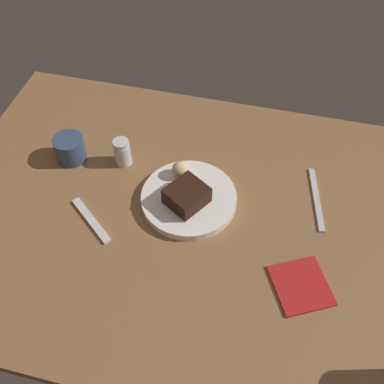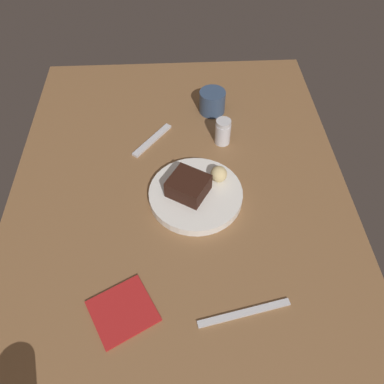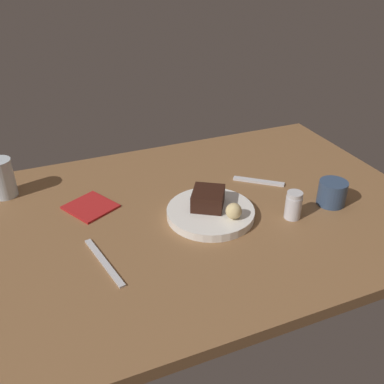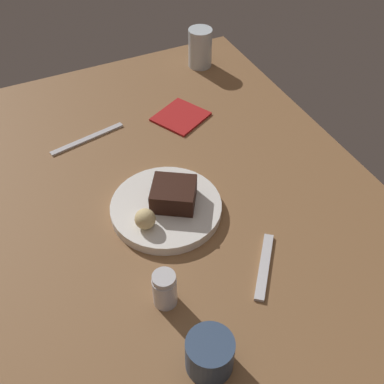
{
  "view_description": "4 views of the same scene",
  "coord_description": "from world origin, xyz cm",
  "px_view_note": "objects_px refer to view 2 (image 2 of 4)",
  "views": [
    {
      "loc": [
        -14.84,
        58.38,
        87.35
      ],
      "look_at": [
        0.33,
        -3.62,
        7.2
      ],
      "focal_mm": 41.43,
      "sensor_mm": 36.0,
      "label": 1
    },
    {
      "loc": [
        -57.17,
        -0.24,
        76.79
      ],
      "look_at": [
        -1.85,
        -3.06,
        8.86
      ],
      "focal_mm": 36.01,
      "sensor_mm": 36.0,
      "label": 2
    },
    {
      "loc": [
        -38.57,
        -87.76,
        65.39
      ],
      "look_at": [
        -1.45,
        2.32,
        7.52
      ],
      "focal_mm": 40.2,
      "sensor_mm": 36.0,
      "label": 3
    },
    {
      "loc": [
        63.09,
        -27.38,
        75.8
      ],
      "look_at": [
        2.42,
        1.4,
        7.61
      ],
      "focal_mm": 44.64,
      "sensor_mm": 36.0,
      "label": 4
    }
  ],
  "objects_px": {
    "salt_shaker": "(222,132)",
    "dessert_spoon": "(151,140)",
    "dessert_plate": "(195,195)",
    "butter_knife": "(243,313)",
    "bread_roll": "(218,174)",
    "coffee_cup": "(211,102)",
    "folded_napkin": "(122,311)",
    "chocolate_cake_slice": "(187,186)"
  },
  "relations": [
    {
      "from": "salt_shaker",
      "to": "dessert_spoon",
      "type": "distance_m",
      "value": 0.2
    },
    {
      "from": "dessert_plate",
      "to": "butter_knife",
      "type": "distance_m",
      "value": 0.31
    },
    {
      "from": "dessert_spoon",
      "to": "bread_roll",
      "type": "bearing_deg",
      "value": -97.08
    },
    {
      "from": "dessert_spoon",
      "to": "butter_knife",
      "type": "height_order",
      "value": "dessert_spoon"
    },
    {
      "from": "dessert_plate",
      "to": "bread_roll",
      "type": "height_order",
      "value": "bread_roll"
    },
    {
      "from": "dessert_spoon",
      "to": "butter_knife",
      "type": "bearing_deg",
      "value": -121.01
    },
    {
      "from": "salt_shaker",
      "to": "coffee_cup",
      "type": "height_order",
      "value": "salt_shaker"
    },
    {
      "from": "bread_roll",
      "to": "butter_knife",
      "type": "height_order",
      "value": "bread_roll"
    },
    {
      "from": "dessert_plate",
      "to": "salt_shaker",
      "type": "xyz_separation_m",
      "value": [
        0.19,
        -0.08,
        0.03
      ]
    },
    {
      "from": "salt_shaker",
      "to": "folded_napkin",
      "type": "bearing_deg",
      "value": 152.72
    },
    {
      "from": "chocolate_cake_slice",
      "to": "dessert_spoon",
      "type": "relative_size",
      "value": 0.58
    },
    {
      "from": "chocolate_cake_slice",
      "to": "folded_napkin",
      "type": "bearing_deg",
      "value": 153.13
    },
    {
      "from": "chocolate_cake_slice",
      "to": "butter_knife",
      "type": "distance_m",
      "value": 0.31
    },
    {
      "from": "salt_shaker",
      "to": "butter_knife",
      "type": "xyz_separation_m",
      "value": [
        -0.49,
        0.01,
        -0.03
      ]
    },
    {
      "from": "chocolate_cake_slice",
      "to": "folded_napkin",
      "type": "height_order",
      "value": "chocolate_cake_slice"
    },
    {
      "from": "dessert_spoon",
      "to": "folded_napkin",
      "type": "distance_m",
      "value": 0.49
    },
    {
      "from": "bread_roll",
      "to": "salt_shaker",
      "type": "height_order",
      "value": "salt_shaker"
    },
    {
      "from": "coffee_cup",
      "to": "dessert_spoon",
      "type": "distance_m",
      "value": 0.22
    },
    {
      "from": "salt_shaker",
      "to": "butter_knife",
      "type": "distance_m",
      "value": 0.49
    },
    {
      "from": "salt_shaker",
      "to": "coffee_cup",
      "type": "xyz_separation_m",
      "value": [
        0.13,
        0.02,
        -0.0
      ]
    },
    {
      "from": "chocolate_cake_slice",
      "to": "butter_knife",
      "type": "height_order",
      "value": "chocolate_cake_slice"
    },
    {
      "from": "coffee_cup",
      "to": "folded_napkin",
      "type": "distance_m",
      "value": 0.65
    },
    {
      "from": "chocolate_cake_slice",
      "to": "coffee_cup",
      "type": "height_order",
      "value": "same"
    },
    {
      "from": "salt_shaker",
      "to": "dessert_spoon",
      "type": "relative_size",
      "value": 0.5
    },
    {
      "from": "butter_knife",
      "to": "dessert_spoon",
      "type": "bearing_deg",
      "value": -80.97
    },
    {
      "from": "bread_roll",
      "to": "dessert_spoon",
      "type": "xyz_separation_m",
      "value": [
        0.17,
        0.17,
        -0.04
      ]
    },
    {
      "from": "salt_shaker",
      "to": "dessert_spoon",
      "type": "xyz_separation_m",
      "value": [
        0.01,
        0.19,
        -0.03
      ]
    },
    {
      "from": "dessert_plate",
      "to": "salt_shaker",
      "type": "distance_m",
      "value": 0.21
    },
    {
      "from": "chocolate_cake_slice",
      "to": "butter_knife",
      "type": "relative_size",
      "value": 0.46
    },
    {
      "from": "chocolate_cake_slice",
      "to": "folded_napkin",
      "type": "distance_m",
      "value": 0.32
    },
    {
      "from": "coffee_cup",
      "to": "bread_roll",
      "type": "bearing_deg",
      "value": 178.2
    },
    {
      "from": "salt_shaker",
      "to": "bread_roll",
      "type": "bearing_deg",
      "value": 170.42
    },
    {
      "from": "dessert_plate",
      "to": "butter_knife",
      "type": "height_order",
      "value": "dessert_plate"
    },
    {
      "from": "dessert_spoon",
      "to": "salt_shaker",
      "type": "bearing_deg",
      "value": -55.27
    },
    {
      "from": "salt_shaker",
      "to": "dessert_spoon",
      "type": "bearing_deg",
      "value": 86.24
    },
    {
      "from": "dessert_plate",
      "to": "dessert_spoon",
      "type": "height_order",
      "value": "dessert_plate"
    },
    {
      "from": "dessert_plate",
      "to": "chocolate_cake_slice",
      "type": "height_order",
      "value": "chocolate_cake_slice"
    },
    {
      "from": "coffee_cup",
      "to": "butter_knife",
      "type": "distance_m",
      "value": 0.63
    },
    {
      "from": "chocolate_cake_slice",
      "to": "coffee_cup",
      "type": "bearing_deg",
      "value": -14.48
    },
    {
      "from": "bread_roll",
      "to": "folded_napkin",
      "type": "distance_m",
      "value": 0.39
    },
    {
      "from": "salt_shaker",
      "to": "folded_napkin",
      "type": "height_order",
      "value": "salt_shaker"
    },
    {
      "from": "salt_shaker",
      "to": "chocolate_cake_slice",
      "type": "bearing_deg",
      "value": 152.13
    }
  ]
}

